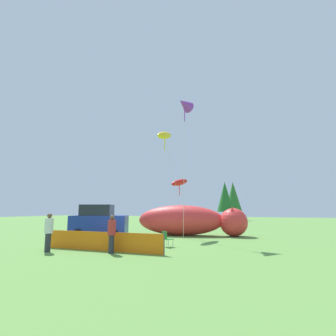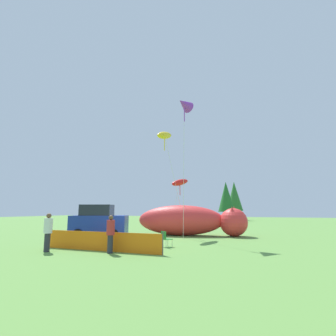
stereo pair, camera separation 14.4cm
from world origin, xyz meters
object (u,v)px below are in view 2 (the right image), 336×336
Objects in this scene: folding_chair at (165,238)px; kite_red_lizard at (180,183)px; kite_purple_delta at (184,105)px; kite_yellow_hero at (165,136)px; spectator_in_blue_shirt at (111,232)px; parked_car at (99,222)px; inflatable_cat at (189,221)px; spectator_in_green_shirt at (48,231)px.

kite_red_lizard is at bearing 47.26° from folding_chair.
kite_yellow_hero is (-2.56, 2.41, -1.38)m from kite_purple_delta.
kite_purple_delta is at bearing 76.52° from spectator_in_blue_shirt.
parked_car is 6.85m from inflatable_cat.
spectator_in_blue_shirt is 11.35m from kite_yellow_hero.
parked_car is 0.50× the size of inflatable_cat.
kite_yellow_hero is at bearing -83.20° from kite_red_lizard.
inflatable_cat is at bearing 68.81° from spectator_in_green_shirt.
kite_purple_delta is 9.80m from kite_red_lizard.
spectator_in_green_shirt is at bearing 159.10° from folding_chair.
spectator_in_green_shirt is 0.34× the size of kite_red_lizard.
inflatable_cat is at bearing 16.21° from kite_yellow_hero.
kite_red_lizard is at bearing 84.83° from spectator_in_green_shirt.
spectator_in_green_shirt is (-3.92, -10.12, -0.09)m from inflatable_cat.
inflatable_cat is 0.98× the size of kite_yellow_hero.
spectator_in_green_shirt is at bearing -165.74° from spectator_in_blue_shirt.
spectator_in_blue_shirt is 10.73m from kite_purple_delta.
inflatable_cat is (-0.72, 6.53, 0.58)m from folding_chair.
kite_red_lizard is (-3.22, 7.95, -4.74)m from kite_purple_delta.
kite_yellow_hero is (-1.89, -0.55, 6.98)m from inflatable_cat.
kite_red_lizard reaches higher than folding_chair.
kite_purple_delta reaches higher than spectator_in_blue_shirt.
kite_purple_delta is (0.66, -2.96, 8.36)m from inflatable_cat.
spectator_in_green_shirt is at bearing -121.03° from inflatable_cat.
spectator_in_green_shirt is (-4.64, -3.59, 0.50)m from folding_chair.
inflatable_cat is at bearing 84.68° from spectator_in_blue_shirt.
kite_red_lizard is (-3.27, 11.53, 4.20)m from folding_chair.
kite_red_lizard is at bearing 50.25° from parked_car.
folding_chair is 0.10× the size of kite_yellow_hero.
spectator_in_green_shirt reaches higher than spectator_in_blue_shirt.
spectator_in_blue_shirt is (4.68, -5.32, -0.20)m from parked_car.
kite_yellow_hero is at bearing 78.03° from spectator_in_green_shirt.
kite_red_lizard is at bearing 96.70° from spectator_in_blue_shirt.
folding_chair is at bearing 60.53° from spectator_in_blue_shirt.
folding_chair is 0.10× the size of inflatable_cat.
kite_purple_delta is at bearing -67.98° from kite_red_lizard.
parked_car reaches higher than folding_chair.
folding_chair is 0.46× the size of spectator_in_green_shirt.
kite_red_lizard reaches higher than spectator_in_blue_shirt.
folding_chair is at bearing -43.23° from parked_car.
inflatable_cat is 4.97× the size of spectator_in_blue_shirt.
spectator_in_green_shirt is at bearing -96.47° from parked_car.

